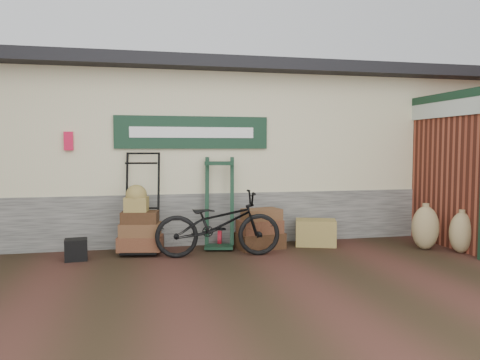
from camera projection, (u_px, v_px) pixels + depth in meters
name	position (u px, v px, depth m)	size (l,w,h in m)	color
ground	(220.00, 258.00, 7.19)	(80.00, 80.00, 0.00)	black
station_building	(197.00, 151.00, 9.74)	(14.40, 4.10, 3.20)	#4C4C47
brick_outbuilding	(443.00, 167.00, 9.27)	(1.71, 4.51, 2.62)	maroon
porter_trolley	(142.00, 201.00, 7.54)	(0.83, 0.62, 1.65)	black
green_barrow	(219.00, 203.00, 7.85)	(0.55, 0.47, 1.53)	black
suitcase_stack	(260.00, 228.00, 7.85)	(0.76, 0.48, 0.68)	#332110
wicker_hamper	(316.00, 232.00, 8.11)	(0.68, 0.45, 0.45)	olive
black_trunk	(76.00, 250.00, 7.03)	(0.32, 0.28, 0.32)	black
bicycle	(218.00, 220.00, 7.25)	(1.95, 0.68, 1.13)	black
burlap_sack_left	(425.00, 228.00, 7.77)	(0.45, 0.38, 0.72)	olive
burlap_sack_right	(461.00, 233.00, 7.51)	(0.41, 0.35, 0.66)	olive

